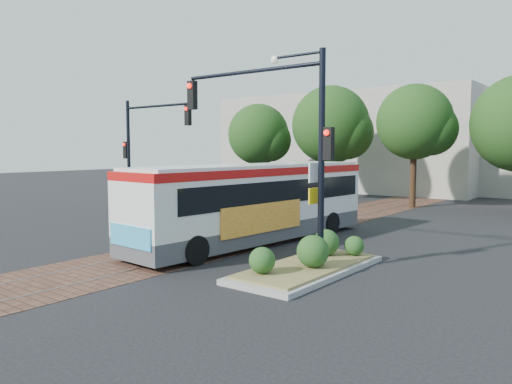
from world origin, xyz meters
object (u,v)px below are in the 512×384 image
(traffic_island, at_px, (310,260))
(signal_pole_left, at_px, (142,141))
(signal_pole_main, at_px, (285,125))
(parked_car, at_px, (265,197))
(officer, at_px, (198,197))
(city_bus, at_px, (256,199))

(traffic_island, height_order, signal_pole_left, signal_pole_left)
(signal_pole_main, bearing_deg, traffic_island, -5.36)
(signal_pole_main, bearing_deg, signal_pole_left, 158.55)
(traffic_island, xyz_separation_m, parked_car, (-10.29, 11.65, 0.30))
(signal_pole_main, bearing_deg, officer, 146.23)
(traffic_island, distance_m, parked_car, 15.55)
(traffic_island, bearing_deg, signal_pole_left, 159.64)
(traffic_island, bearing_deg, signal_pole_main, 174.64)
(signal_pole_main, relative_size, parked_car, 1.39)
(signal_pole_main, distance_m, signal_pole_left, 13.14)
(city_bus, height_order, officer, city_bus)
(city_bus, distance_m, parked_car, 11.20)
(city_bus, xyz_separation_m, traffic_island, (3.88, -2.52, -1.29))
(city_bus, bearing_deg, parked_car, 129.01)
(city_bus, distance_m, signal_pole_main, 4.57)
(city_bus, xyz_separation_m, signal_pole_main, (2.92, -2.43, 2.54))
(officer, height_order, parked_car, officer)
(signal_pole_main, height_order, parked_car, signal_pole_main)
(traffic_island, relative_size, signal_pole_main, 0.87)
(city_bus, height_order, signal_pole_left, signal_pole_left)
(parked_car, bearing_deg, signal_pole_main, -125.41)
(city_bus, relative_size, signal_pole_left, 1.83)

